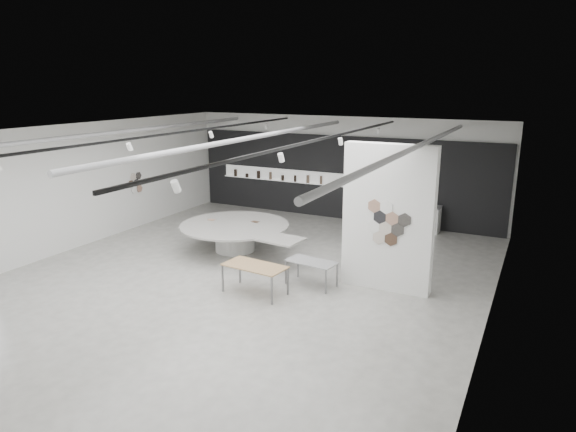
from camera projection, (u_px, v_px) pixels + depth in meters
The scene contains 7 objects.
room at pixel (239, 201), 12.99m from camera, with size 12.02×14.02×3.82m.
back_wall_display at pixel (338, 178), 19.12m from camera, with size 11.80×0.27×3.10m.
partition_column at pixel (388, 218), 12.36m from camera, with size 2.20×0.38×3.60m.
display_island at pixel (236, 234), 15.50m from camera, with size 4.37×3.64×0.84m.
sample_table_wood at pixel (255, 267), 12.34m from camera, with size 1.60×0.91×0.72m.
sample_table_stone at pixel (311, 263), 12.84m from camera, with size 1.32×0.79×0.64m.
kitchen_counter at pixel (416, 218), 17.73m from camera, with size 1.61×0.65×1.26m.
Camera 1 is at (6.71, -10.76, 4.96)m, focal length 32.00 mm.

